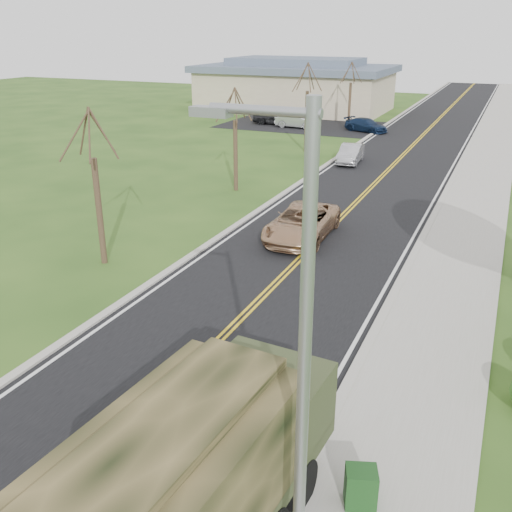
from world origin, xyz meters
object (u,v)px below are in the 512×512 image
Objects in this scene: military_truck at (190,481)px; sedan_silver at (350,154)px; suv_champagne at (302,223)px; utility_box_near at (361,487)px.

sedan_silver is at bearing 104.90° from military_truck.
suv_champagne is at bearing -87.27° from sedan_silver.
military_truck is 1.34× the size of suv_champagne.
military_truck is 17.04m from suv_champagne.
suv_champagne is 15.88m from sedan_silver.
military_truck reaches higher than sedan_silver.
military_truck is at bearing -84.18° from sedan_silver.
suv_champagne is 6.46× the size of utility_box_near.
utility_box_near is at bearing 52.18° from military_truck.
military_truck is 8.68× the size of utility_box_near.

